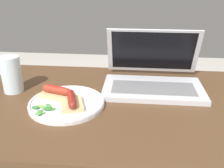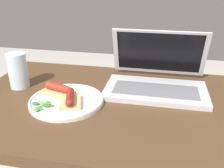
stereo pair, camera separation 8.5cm
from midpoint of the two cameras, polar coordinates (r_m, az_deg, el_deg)
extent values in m
cube|color=#4C331E|center=(0.88, 5.07, -5.16)|extent=(1.10, 0.66, 0.04)
cylinder|color=#4C331E|center=(1.42, -14.00, -11.71)|extent=(0.05, 0.05, 0.73)
cube|color=#B7B7BC|center=(0.95, 12.45, -1.55)|extent=(0.37, 0.21, 0.02)
cube|color=slate|center=(0.93, 12.50, -1.35)|extent=(0.31, 0.12, 0.00)
cube|color=#B7B7BC|center=(1.04, 13.01, 6.95)|extent=(0.37, 0.07, 0.19)
cube|color=black|center=(1.04, 13.02, 6.96)|extent=(0.34, 0.06, 0.17)
cylinder|color=silver|center=(0.86, -7.55, -4.04)|extent=(0.25, 0.25, 0.01)
torus|color=silver|center=(0.86, -7.58, -3.56)|extent=(0.25, 0.25, 0.01)
cube|color=tan|center=(0.89, -9.54, -2.06)|extent=(0.13, 0.09, 0.02)
cylinder|color=maroon|center=(0.89, -9.63, -0.84)|extent=(0.09, 0.05, 0.03)
sphere|color=maroon|center=(0.86, -7.43, -1.38)|extent=(0.03, 0.03, 0.03)
sphere|color=maroon|center=(0.91, -11.71, -0.32)|extent=(0.03, 0.03, 0.03)
cylinder|color=red|center=(0.88, -9.69, -0.04)|extent=(0.07, 0.02, 0.01)
cube|color=tan|center=(0.83, -6.58, -4.22)|extent=(0.09, 0.11, 0.01)
cylinder|color=maroon|center=(0.82, -6.64, -3.01)|extent=(0.05, 0.09, 0.02)
sphere|color=maroon|center=(0.78, -6.63, -4.49)|extent=(0.02, 0.02, 0.02)
sphere|color=maroon|center=(0.86, -6.65, -1.66)|extent=(0.02, 0.02, 0.02)
cylinder|color=red|center=(0.81, -6.68, -2.22)|extent=(0.03, 0.07, 0.01)
ellipsoid|color=#2D662D|center=(0.82, -11.92, -4.85)|extent=(0.03, 0.02, 0.01)
ellipsoid|color=#387A33|center=(0.85, -11.66, -4.14)|extent=(0.02, 0.02, 0.01)
ellipsoid|color=#387A33|center=(0.82, -10.84, -5.02)|extent=(0.02, 0.02, 0.01)
ellipsoid|color=#2D662D|center=(0.84, -14.42, -4.43)|extent=(0.03, 0.02, 0.01)
ellipsoid|color=#709E4C|center=(0.81, -13.55, -5.63)|extent=(0.03, 0.02, 0.01)
ellipsoid|color=#709E4C|center=(0.85, -13.39, -4.19)|extent=(0.03, 0.02, 0.01)
ellipsoid|color=#4C8E3D|center=(0.83, -12.04, -4.62)|extent=(0.04, 0.03, 0.01)
ellipsoid|color=#4C8E3D|center=(0.81, -13.86, -5.70)|extent=(0.03, 0.03, 0.01)
ellipsoid|color=#387A33|center=(0.81, -13.08, -5.74)|extent=(0.02, 0.02, 0.00)
ellipsoid|color=#2D662D|center=(0.82, -13.64, -5.30)|extent=(0.02, 0.03, 0.00)
cylinder|color=silver|center=(1.00, -18.46, 2.89)|extent=(0.07, 0.07, 0.14)
camera|label=1|loc=(0.04, -87.14, 1.27)|focal=40.00mm
camera|label=2|loc=(0.04, 92.86, -1.27)|focal=40.00mm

